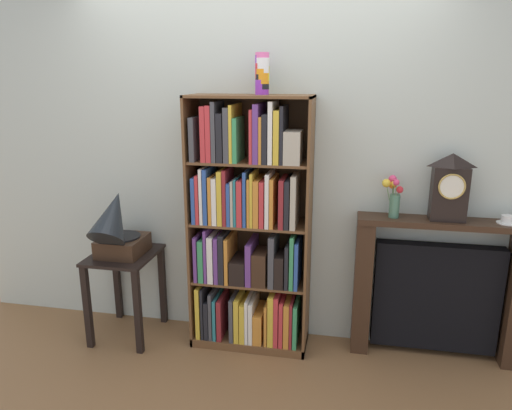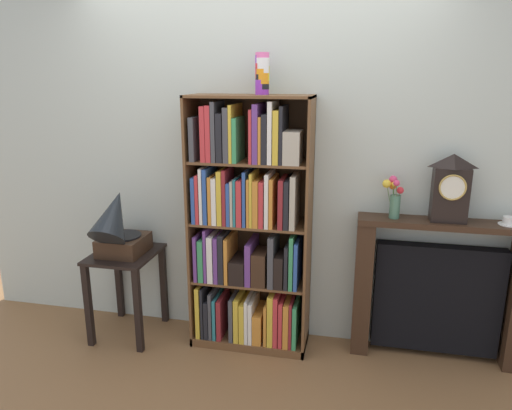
% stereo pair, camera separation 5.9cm
% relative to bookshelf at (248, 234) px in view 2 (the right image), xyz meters
% --- Properties ---
extents(ground_plane, '(7.87, 6.40, 0.02)m').
position_rel_bookshelf_xyz_m(ground_plane, '(0.01, -0.10, -0.85)').
color(ground_plane, brown).
extents(wall_back, '(4.87, 0.08, 2.60)m').
position_rel_bookshelf_xyz_m(wall_back, '(0.19, 0.23, 0.46)').
color(wall_back, beige).
rests_on(wall_back, ground).
extents(bookshelf, '(0.83, 0.35, 1.78)m').
position_rel_bookshelf_xyz_m(bookshelf, '(0.00, 0.00, 0.00)').
color(bookshelf, brown).
rests_on(bookshelf, ground).
extents(cup_stack, '(0.09, 0.09, 0.26)m').
position_rel_bookshelf_xyz_m(cup_stack, '(0.09, 0.05, 1.08)').
color(cup_stack, purple).
rests_on(cup_stack, bookshelf).
extents(side_table_left, '(0.45, 0.51, 0.65)m').
position_rel_bookshelf_xyz_m(side_table_left, '(-0.92, -0.07, -0.36)').
color(side_table_left, black).
rests_on(side_table_left, ground).
extents(gramophone, '(0.30, 0.49, 0.54)m').
position_rel_bookshelf_xyz_m(gramophone, '(-0.92, -0.14, 0.04)').
color(gramophone, '#382316').
rests_on(gramophone, side_table_left).
extents(fireplace_mantel, '(1.11, 0.21, 0.99)m').
position_rel_bookshelf_xyz_m(fireplace_mantel, '(1.29, 0.10, -0.35)').
color(fireplace_mantel, '#382316').
rests_on(fireplace_mantel, ground).
extents(mantel_clock, '(0.22, 0.13, 0.44)m').
position_rel_bookshelf_xyz_m(mantel_clock, '(1.30, 0.08, 0.38)').
color(mantel_clock, black).
rests_on(mantel_clock, fireplace_mantel).
extents(flower_vase, '(0.14, 0.13, 0.28)m').
position_rel_bookshelf_xyz_m(flower_vase, '(0.96, 0.08, 0.30)').
color(flower_vase, '#4C7A60').
rests_on(flower_vase, fireplace_mantel).
extents(teacup_with_saucer, '(0.13, 0.13, 0.05)m').
position_rel_bookshelf_xyz_m(teacup_with_saucer, '(1.67, 0.08, 0.18)').
color(teacup_with_saucer, white).
rests_on(teacup_with_saucer, fireplace_mantel).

